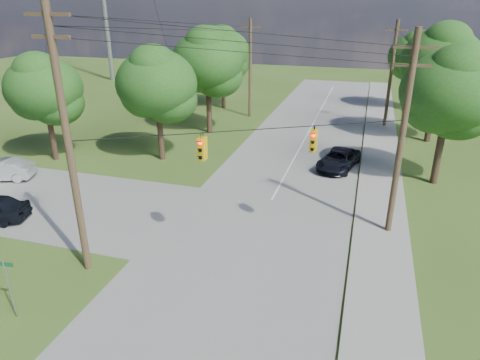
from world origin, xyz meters
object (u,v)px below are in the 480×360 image
(pole_ne, at_px, (402,135))
(car_main_north, at_px, (339,159))
(pole_north_e, at_px, (391,74))
(pole_sw, at_px, (68,141))
(pole_north_w, at_px, (250,68))
(car_cross_silver, at_px, (1,170))

(pole_ne, xyz_separation_m, car_main_north, (-3.40, 8.90, -4.76))
(car_main_north, bearing_deg, pole_north_e, 88.18)
(pole_sw, xyz_separation_m, pole_north_w, (-0.40, 29.60, -1.10))
(pole_ne, bearing_deg, pole_north_w, 122.29)
(pole_ne, bearing_deg, car_cross_silver, -179.66)
(pole_ne, distance_m, car_cross_silver, 26.03)
(pole_north_e, bearing_deg, pole_ne, -90.00)
(pole_sw, bearing_deg, pole_north_w, 90.77)
(pole_north_e, height_order, car_cross_silver, pole_north_e)
(pole_north_w, relative_size, car_cross_silver, 2.32)
(pole_ne, xyz_separation_m, pole_north_e, (-0.00, 22.00, -0.34))
(pole_north_e, bearing_deg, car_main_north, -104.55)
(car_cross_silver, height_order, car_main_north, car_cross_silver)
(pole_sw, bearing_deg, car_main_north, 58.53)
(car_cross_silver, distance_m, car_main_north, 23.97)
(pole_ne, bearing_deg, pole_sw, -150.62)
(car_main_north, bearing_deg, pole_sw, -108.74)
(pole_sw, relative_size, pole_ne, 1.14)
(pole_sw, xyz_separation_m, car_cross_silver, (-12.09, 7.45, -5.48))
(pole_north_e, bearing_deg, car_cross_silver, -139.12)
(pole_sw, distance_m, pole_north_w, 29.62)
(pole_ne, bearing_deg, car_main_north, 110.91)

